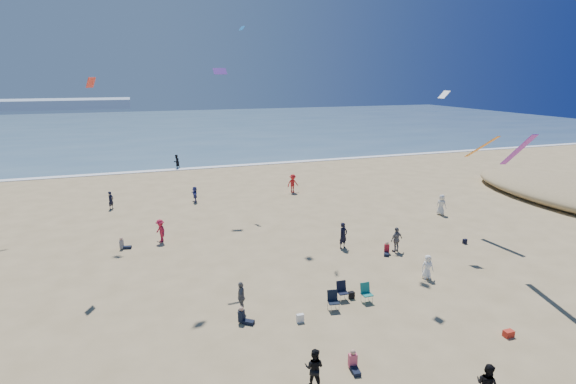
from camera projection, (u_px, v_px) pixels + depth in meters
name	position (u px, v px, depth m)	size (l,w,h in m)	color
ocean	(155.00, 127.00, 102.14)	(220.00, 100.00, 0.06)	#476B84
surf_line	(177.00, 169.00, 56.39)	(220.00, 1.20, 0.08)	white
standing_flyers	(310.00, 233.00, 31.28)	(33.15, 52.49, 1.92)	slate
seated_group	(310.00, 303.00, 22.51)	(17.60, 25.18, 0.84)	silver
chair_cluster	(348.00, 295.00, 23.11)	(2.64, 1.46, 1.00)	black
white_tote	(300.00, 318.00, 21.52)	(0.35, 0.20, 0.40)	white
black_backpack	(351.00, 295.00, 23.79)	(0.30, 0.22, 0.38)	black
cooler	(508.00, 334.00, 20.32)	(0.45, 0.30, 0.30)	red
navy_bag	(465.00, 241.00, 31.56)	(0.28, 0.18, 0.34)	black
kites_aloft	(390.00, 24.00, 26.57)	(45.63, 41.26, 29.77)	red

